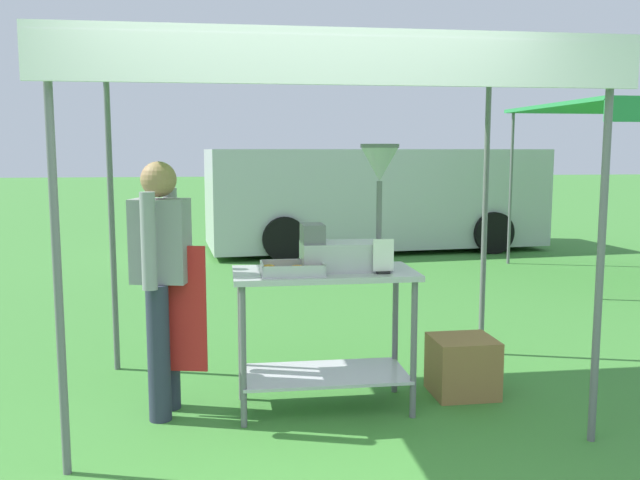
% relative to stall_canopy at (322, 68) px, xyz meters
% --- Properties ---
extents(ground_plane, '(70.00, 70.00, 0.00)m').
position_rel_stall_canopy_xyz_m(ground_plane, '(-0.21, 4.75, -2.19)').
color(ground_plane, '#3D7F33').
extents(stall_canopy, '(3.13, 1.94, 2.28)m').
position_rel_stall_canopy_xyz_m(stall_canopy, '(0.00, 0.00, 0.00)').
color(stall_canopy, slate).
rests_on(stall_canopy, ground).
extents(donut_cart, '(1.16, 0.57, 0.91)m').
position_rel_stall_canopy_xyz_m(donut_cart, '(0.00, -0.10, -1.54)').
color(donut_cart, '#B7B7BC').
rests_on(donut_cart, ground).
extents(donut_tray, '(0.39, 0.28, 0.07)m').
position_rel_stall_canopy_xyz_m(donut_tray, '(-0.22, -0.19, -1.25)').
color(donut_tray, '#B7B7BC').
rests_on(donut_tray, donut_cart).
extents(donut_fryer, '(0.62, 0.28, 0.80)m').
position_rel_stall_canopy_xyz_m(donut_fryer, '(0.18, -0.09, -1.00)').
color(donut_fryer, '#B7B7BC').
rests_on(donut_fryer, donut_cart).
extents(menu_sign, '(0.13, 0.05, 0.22)m').
position_rel_stall_canopy_xyz_m(menu_sign, '(0.35, -0.26, -1.19)').
color(menu_sign, black).
rests_on(menu_sign, donut_cart).
extents(vendor, '(0.47, 0.54, 1.61)m').
position_rel_stall_canopy_xyz_m(vendor, '(-1.02, -0.05, -1.29)').
color(vendor, '#2D3347').
rests_on(vendor, ground).
extents(supply_crate, '(0.43, 0.40, 0.40)m').
position_rel_stall_canopy_xyz_m(supply_crate, '(0.98, 0.02, -1.99)').
color(supply_crate, olive).
rests_on(supply_crate, ground).
extents(van_silver, '(5.72, 2.46, 1.69)m').
position_rel_stall_canopy_xyz_m(van_silver, '(1.92, 7.02, -1.31)').
color(van_silver, '#BCBCC1').
rests_on(van_silver, ground).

